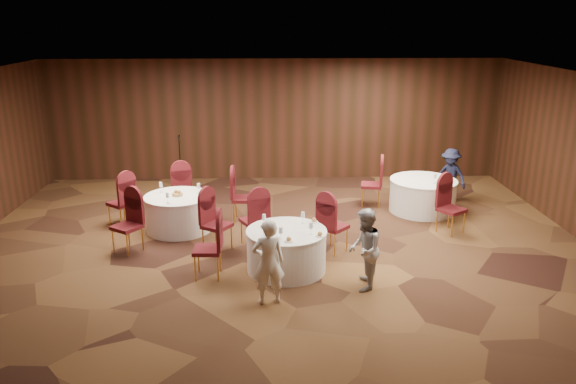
{
  "coord_description": "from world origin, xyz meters",
  "views": [
    {
      "loc": [
        -0.16,
        -9.81,
        4.26
      ],
      "look_at": [
        0.2,
        0.2,
        1.1
      ],
      "focal_mm": 35.0,
      "sensor_mm": 36.0,
      "label": 1
    }
  ],
  "objects_px": {
    "man_c": "(450,175)",
    "woman_a": "(268,262)",
    "table_right": "(423,195)",
    "mic_stand": "(181,177)",
    "table_main": "(286,250)",
    "woman_b": "(364,249)",
    "table_left": "(178,213)"
  },
  "relations": [
    {
      "from": "man_c",
      "to": "woman_a",
      "type": "bearing_deg",
      "value": -84.35
    },
    {
      "from": "table_right",
      "to": "man_c",
      "type": "bearing_deg",
      "value": 38.92
    },
    {
      "from": "mic_stand",
      "to": "table_right",
      "type": "bearing_deg",
      "value": -14.85
    },
    {
      "from": "table_main",
      "to": "woman_a",
      "type": "distance_m",
      "value": 1.24
    },
    {
      "from": "woman_b",
      "to": "table_main",
      "type": "bearing_deg",
      "value": -108.94
    },
    {
      "from": "table_left",
      "to": "mic_stand",
      "type": "distance_m",
      "value": 2.5
    },
    {
      "from": "mic_stand",
      "to": "man_c",
      "type": "xyz_separation_m",
      "value": [
        6.46,
        -0.84,
        0.22
      ]
    },
    {
      "from": "woman_a",
      "to": "table_right",
      "type": "bearing_deg",
      "value": -141.57
    },
    {
      "from": "table_main",
      "to": "table_right",
      "type": "bearing_deg",
      "value": 43.27
    },
    {
      "from": "mic_stand",
      "to": "man_c",
      "type": "relative_size",
      "value": 1.15
    },
    {
      "from": "table_main",
      "to": "man_c",
      "type": "height_order",
      "value": "man_c"
    },
    {
      "from": "table_left",
      "to": "woman_a",
      "type": "height_order",
      "value": "woman_a"
    },
    {
      "from": "table_main",
      "to": "mic_stand",
      "type": "height_order",
      "value": "mic_stand"
    },
    {
      "from": "table_main",
      "to": "table_left",
      "type": "bearing_deg",
      "value": 137.02
    },
    {
      "from": "table_main",
      "to": "woman_b",
      "type": "distance_m",
      "value": 1.45
    },
    {
      "from": "mic_stand",
      "to": "woman_a",
      "type": "relative_size",
      "value": 1.08
    },
    {
      "from": "table_right",
      "to": "mic_stand",
      "type": "distance_m",
      "value": 5.85
    },
    {
      "from": "table_main",
      "to": "table_left",
      "type": "xyz_separation_m",
      "value": [
        -2.17,
        2.02,
        0.0
      ]
    },
    {
      "from": "table_left",
      "to": "woman_a",
      "type": "bearing_deg",
      "value": -59.8
    },
    {
      "from": "woman_b",
      "to": "man_c",
      "type": "xyz_separation_m",
      "value": [
        2.77,
        4.37,
        -0.03
      ]
    },
    {
      "from": "mic_stand",
      "to": "table_main",
      "type": "bearing_deg",
      "value": -61.23
    },
    {
      "from": "table_left",
      "to": "table_right",
      "type": "height_order",
      "value": "same"
    },
    {
      "from": "table_main",
      "to": "woman_b",
      "type": "relative_size",
      "value": 1.03
    },
    {
      "from": "woman_a",
      "to": "man_c",
      "type": "bearing_deg",
      "value": -143.34
    },
    {
      "from": "table_left",
      "to": "woman_a",
      "type": "xyz_separation_m",
      "value": [
        1.85,
        -3.18,
        0.31
      ]
    },
    {
      "from": "mic_stand",
      "to": "woman_a",
      "type": "bearing_deg",
      "value": -69.16
    },
    {
      "from": "table_left",
      "to": "man_c",
      "type": "xyz_separation_m",
      "value": [
        6.16,
        1.63,
        0.27
      ]
    },
    {
      "from": "table_right",
      "to": "man_c",
      "type": "xyz_separation_m",
      "value": [
        0.81,
        0.66,
        0.27
      ]
    },
    {
      "from": "table_left",
      "to": "woman_a",
      "type": "distance_m",
      "value": 3.69
    },
    {
      "from": "table_right",
      "to": "mic_stand",
      "type": "xyz_separation_m",
      "value": [
        -5.65,
        1.5,
        0.05
      ]
    },
    {
      "from": "table_right",
      "to": "woman_b",
      "type": "relative_size",
      "value": 1.1
    },
    {
      "from": "woman_a",
      "to": "woman_b",
      "type": "distance_m",
      "value": 1.6
    }
  ]
}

